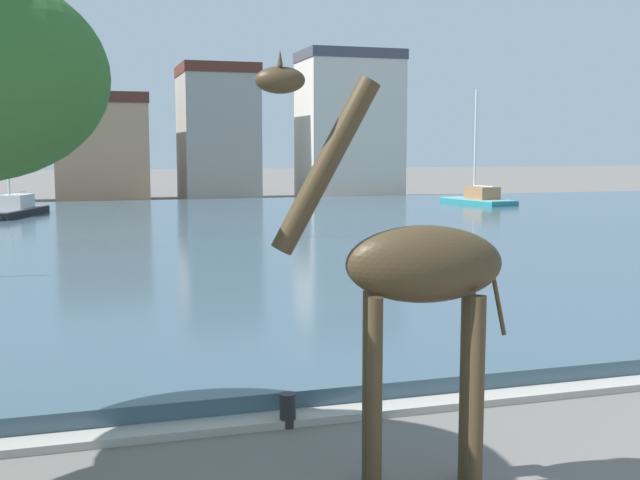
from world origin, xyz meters
TOP-DOWN VIEW (x-y plane):
  - harbor_water at (0.00, 30.59)m, footprint 86.76×45.74m
  - quay_edge_coping at (0.00, 7.47)m, footprint 86.76×0.50m
  - giraffe_statue at (-1.82, 4.85)m, footprint 2.91×1.10m
  - sailboat_teal at (19.56, 43.59)m, footprint 3.21×6.53m
  - sailboat_black at (-9.11, 41.64)m, footprint 3.73×6.66m
  - mooring_bollard at (-2.67, 7.32)m, footprint 0.24×0.24m
  - townhouse_wide_warehouse at (-3.85, 59.30)m, footprint 6.82×7.24m
  - townhouse_end_terrace at (5.10, 59.16)m, footprint 5.88×6.63m
  - townhouse_corner_house at (15.53, 57.48)m, footprint 7.82×5.83m

SIDE VIEW (x-z plane):
  - quay_edge_coping at x=0.00m, z-range 0.00..0.12m
  - harbor_water at x=0.00m, z-range 0.00..0.39m
  - mooring_bollard at x=-2.67m, z-range 0.00..0.50m
  - sailboat_teal at x=19.56m, z-range -3.42..4.47m
  - sailboat_black at x=-9.11m, z-range -2.74..3.80m
  - giraffe_statue at x=-1.82m, z-range 0.05..5.19m
  - townhouse_wide_warehouse at x=-3.85m, z-range 0.01..8.13m
  - townhouse_end_terrace at x=5.10m, z-range 0.01..10.50m
  - townhouse_corner_house at x=15.53m, z-range 0.02..11.76m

